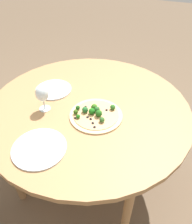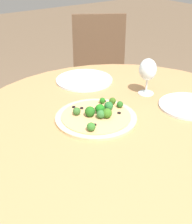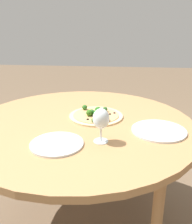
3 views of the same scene
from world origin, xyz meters
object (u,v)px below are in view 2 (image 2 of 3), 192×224
pizza (97,116)px  plate_near (188,106)px  plate_far (84,80)px  wine_glass (148,70)px  chair (100,75)px

pizza → plate_near: 0.40m
pizza → plate_far: 0.38m
wine_glass → plate_far: 0.34m
chair → plate_near: chair is taller
pizza → chair: bearing=142.7°
wine_glass → plate_near: 0.23m
pizza → wine_glass: size_ratio=1.92×
chair → wine_glass: size_ratio=5.45×
wine_glass → pizza: bearing=-80.1°
chair → plate_near: size_ratio=3.66×
wine_glass → plate_far: size_ratio=0.59×
wine_glass → plate_near: bearing=14.9°
chair → plate_near: 1.04m
wine_glass → plate_near: size_ratio=0.67×
plate_near → pizza: bearing=-111.4°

